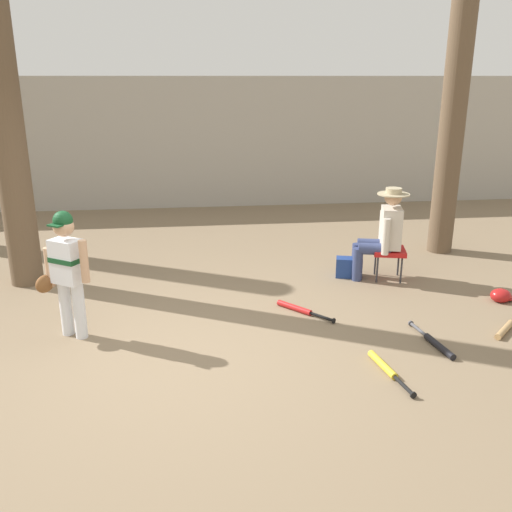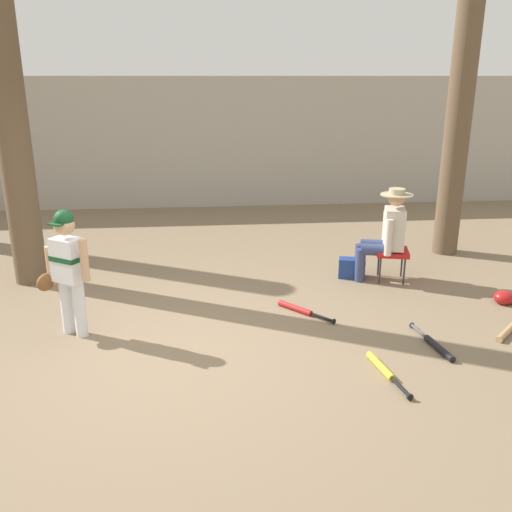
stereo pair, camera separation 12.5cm
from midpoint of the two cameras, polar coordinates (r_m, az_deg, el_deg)
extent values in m
plane|color=#7F6B51|center=(5.34, -7.76, -10.30)|extent=(60.00, 60.00, 0.00)
cube|color=#ADA89E|center=(11.28, -6.86, 11.50)|extent=(18.00, 0.36, 2.53)
cylinder|color=brown|center=(7.30, -24.13, 17.88)|extent=(0.39, 0.39, 5.38)
cone|color=brown|center=(7.72, -21.60, -2.35)|extent=(0.66, 0.66, 0.24)
cylinder|color=brown|center=(8.46, 20.95, 16.55)|extent=(0.36, 0.36, 4.94)
cone|color=brown|center=(8.83, 19.18, 0.41)|extent=(0.57, 0.57, 0.21)
cylinder|color=white|center=(5.84, -17.10, -5.27)|extent=(0.12, 0.12, 0.58)
cylinder|color=white|center=(5.96, -18.35, -4.91)|extent=(0.12, 0.12, 0.58)
cube|color=white|center=(5.73, -18.21, -0.38)|extent=(0.36, 0.33, 0.44)
cube|color=#144723|center=(5.72, -18.23, -0.17)|extent=(0.37, 0.34, 0.05)
sphere|color=tan|center=(5.63, -18.56, 3.00)|extent=(0.20, 0.20, 0.20)
sphere|color=#144723|center=(5.62, -18.62, 3.59)|extent=(0.19, 0.19, 0.19)
cube|color=#144723|center=(5.56, -19.25, 3.12)|extent=(0.17, 0.16, 0.02)
cylinder|color=tan|center=(5.54, -16.66, -0.42)|extent=(0.11, 0.11, 0.42)
cylinder|color=tan|center=(5.87, -19.85, -0.93)|extent=(0.11, 0.11, 0.40)
ellipsoid|color=brown|center=(5.90, -20.24, -2.53)|extent=(0.22, 0.25, 0.18)
cube|color=red|center=(7.31, 14.33, 0.41)|extent=(0.48, 0.48, 0.06)
cylinder|color=#333338|center=(7.21, 13.15, -1.33)|extent=(0.02, 0.02, 0.38)
cylinder|color=#333338|center=(7.49, 12.97, -0.58)|extent=(0.02, 0.02, 0.38)
cylinder|color=#333338|center=(7.24, 15.51, -1.43)|extent=(0.02, 0.02, 0.38)
cylinder|color=#333338|center=(7.52, 15.25, -0.68)|extent=(0.02, 0.02, 0.38)
cylinder|color=navy|center=(7.23, 11.16, -0.93)|extent=(0.13, 0.13, 0.43)
cylinder|color=navy|center=(7.42, 11.09, -0.44)|extent=(0.13, 0.13, 0.43)
cylinder|color=navy|center=(7.18, 12.86, 0.62)|extent=(0.42, 0.24, 0.15)
cylinder|color=navy|center=(7.37, 12.75, 1.08)|extent=(0.42, 0.24, 0.15)
cube|color=beige|center=(7.22, 14.52, 2.76)|extent=(0.32, 0.41, 0.52)
cylinder|color=beige|center=(7.02, 14.01, 1.85)|extent=(0.11, 0.11, 0.46)
cylinder|color=beige|center=(7.44, 13.71, 2.78)|extent=(0.11, 0.11, 0.46)
sphere|color=tan|center=(7.13, 14.77, 5.86)|extent=(0.22, 0.22, 0.22)
cylinder|color=tan|center=(7.12, 14.79, 6.12)|extent=(0.40, 0.40, 0.02)
cylinder|color=tan|center=(7.12, 14.82, 6.38)|extent=(0.20, 0.20, 0.09)
cube|color=navy|center=(7.36, 10.33, -1.24)|extent=(0.38, 0.26, 0.26)
cylinder|color=tan|center=(6.27, 24.92, -7.14)|extent=(0.37, 0.36, 0.07)
cylinder|color=red|center=(6.28, 4.61, -5.36)|extent=(0.35, 0.38, 0.07)
cylinder|color=black|center=(6.08, 7.44, -6.30)|extent=(0.23, 0.25, 0.03)
cylinder|color=black|center=(6.00, 8.62, -6.69)|extent=(0.05, 0.05, 0.06)
cylinder|color=black|center=(5.68, 18.96, -8.99)|extent=(0.13, 0.47, 0.07)
cylinder|color=#4C4C51|center=(5.98, 17.02, -7.41)|extent=(0.07, 0.31, 0.03)
cylinder|color=#4C4C51|center=(6.10, 16.30, -6.82)|extent=(0.06, 0.02, 0.06)
cylinder|color=yellow|center=(5.22, 13.38, -10.96)|extent=(0.14, 0.46, 0.07)
cylinder|color=black|center=(4.94, 15.43, -12.93)|extent=(0.08, 0.30, 0.03)
cylinder|color=black|center=(4.83, 16.33, -13.78)|extent=(0.06, 0.02, 0.06)
ellipsoid|color=#A81919|center=(7.09, 24.67, -3.93)|extent=(0.24, 0.22, 0.16)
camera|label=1|loc=(0.06, -89.37, 0.20)|focal=38.83mm
camera|label=2|loc=(0.06, 90.63, -0.20)|focal=38.83mm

